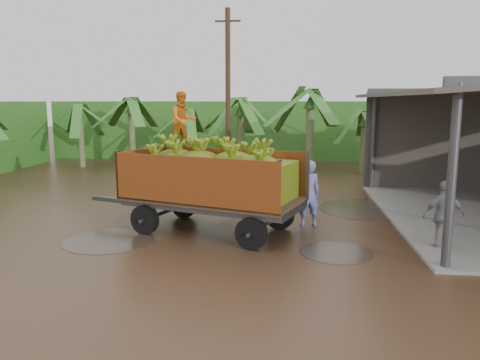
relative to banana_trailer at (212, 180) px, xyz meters
name	(u,v)px	position (x,y,z in m)	size (l,w,h in m)	color
ground	(226,220)	(0.20, 1.22, -1.46)	(100.00, 100.00, 0.00)	black
hedge_north	(228,130)	(-1.80, 17.22, 0.34)	(22.00, 3.00, 3.60)	#2D661E
banana_trailer	(212,180)	(0.00, 0.00, 0.00)	(6.74, 3.78, 3.89)	#9D4916
man_blue	(308,193)	(2.67, 0.87, -0.49)	(0.71, 0.46, 1.94)	#6F74CB
man_grey	(444,216)	(5.86, -1.07, -0.60)	(1.01, 0.42, 1.73)	gray
utility_pole	(228,93)	(-0.81, 9.66, 2.51)	(1.20, 0.24, 7.83)	#47301E
banana_plants	(122,140)	(-5.27, 7.47, 0.45)	(24.19, 20.58, 4.37)	#2D661E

